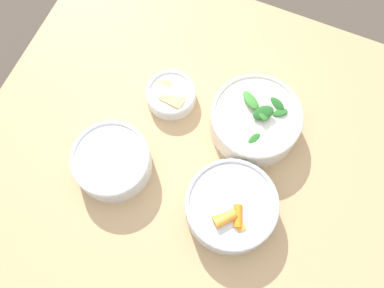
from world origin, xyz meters
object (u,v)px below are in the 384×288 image
Objects in this scene: bowl_carrots at (231,207)px; bowl_cookies at (171,95)px; bowl_greens at (256,120)px; bowl_beans_hotdog at (112,162)px.

bowl_carrots reaches higher than bowl_cookies.
bowl_carrots is 0.96× the size of bowl_greens.
bowl_greens is 1.74× the size of bowl_cookies.
bowl_greens is at bearing -140.26° from bowl_beans_hotdog.
bowl_greens is at bearing -84.22° from bowl_carrots.
bowl_beans_hotdog is at bearing 39.74° from bowl_greens.
bowl_beans_hotdog is at bearing 76.38° from bowl_cookies.
bowl_cookies is at bearing -103.62° from bowl_beans_hotdog.
bowl_greens reaches higher than bowl_cookies.
bowl_carrots is 0.20m from bowl_greens.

